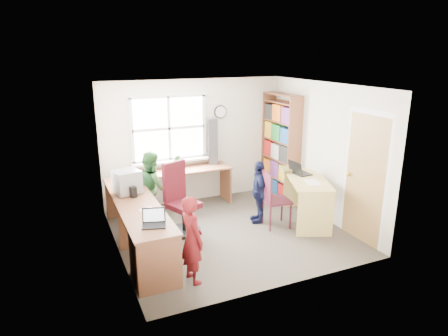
% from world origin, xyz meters
% --- Properties ---
extents(room, '(3.64, 3.44, 2.44)m').
position_xyz_m(room, '(0.01, 0.10, 1.22)').
color(room, '#423B33').
rests_on(room, ground).
extents(l_desk, '(2.38, 2.95, 0.75)m').
position_xyz_m(l_desk, '(-1.31, -0.28, 0.46)').
color(l_desk, brown).
rests_on(l_desk, ground).
extents(right_desk, '(1.09, 1.49, 0.78)m').
position_xyz_m(right_desk, '(1.44, -0.08, 0.57)').
color(right_desk, '#E9D074').
rests_on(right_desk, ground).
extents(bookshelf, '(0.30, 1.02, 2.10)m').
position_xyz_m(bookshelf, '(1.65, 1.19, 1.00)').
color(bookshelf, brown).
rests_on(bookshelf, ground).
extents(swivel_chair, '(0.72, 0.72, 1.18)m').
position_xyz_m(swivel_chair, '(-0.73, 0.37, 0.51)').
color(swivel_chair, black).
rests_on(swivel_chair, ground).
extents(wooden_chair, '(0.48, 0.48, 0.98)m').
position_xyz_m(wooden_chair, '(0.76, -0.06, 0.53)').
color(wooden_chair, '#521B2A').
rests_on(wooden_chair, ground).
extents(crt_monitor, '(0.44, 0.41, 0.37)m').
position_xyz_m(crt_monitor, '(-1.54, 0.50, 0.94)').
color(crt_monitor, gray).
rests_on(crt_monitor, l_desk).
extents(laptop_left, '(0.36, 0.32, 0.21)m').
position_xyz_m(laptop_left, '(-1.45, -0.82, 0.80)').
color(laptop_left, black).
rests_on(laptop_left, l_desk).
extents(laptop_right, '(0.33, 0.38, 0.25)m').
position_xyz_m(laptop_right, '(1.43, 0.20, 0.84)').
color(laptop_right, black).
rests_on(laptop_right, right_desk).
extents(speaker_a, '(0.11, 0.11, 0.17)m').
position_xyz_m(speaker_a, '(-1.49, 0.28, 0.84)').
color(speaker_a, black).
rests_on(speaker_a, l_desk).
extents(speaker_b, '(0.10, 0.10, 0.17)m').
position_xyz_m(speaker_b, '(-1.44, 0.89, 0.84)').
color(speaker_b, black).
rests_on(speaker_b, l_desk).
extents(cd_tower, '(0.22, 0.21, 0.90)m').
position_xyz_m(cd_tower, '(0.33, 1.54, 1.20)').
color(cd_tower, black).
rests_on(cd_tower, l_desk).
extents(game_box, '(0.39, 0.39, 0.06)m').
position_xyz_m(game_box, '(1.40, 0.42, 0.81)').
color(game_box, red).
rests_on(game_box, right_desk).
extents(paper_a, '(0.26, 0.32, 0.00)m').
position_xyz_m(paper_a, '(-1.40, -0.35, 0.75)').
color(paper_a, white).
rests_on(paper_a, l_desk).
extents(paper_b, '(0.32, 0.37, 0.00)m').
position_xyz_m(paper_b, '(1.38, -0.30, 0.78)').
color(paper_b, white).
rests_on(paper_b, right_desk).
extents(potted_plant, '(0.18, 0.16, 0.30)m').
position_xyz_m(potted_plant, '(-0.48, 1.39, 0.90)').
color(potted_plant, '#327E43').
rests_on(potted_plant, l_desk).
extents(person_red, '(0.34, 0.47, 1.17)m').
position_xyz_m(person_red, '(-1.04, -1.11, 0.59)').
color(person_red, maroon).
rests_on(person_red, ground).
extents(person_green, '(0.55, 0.68, 1.29)m').
position_xyz_m(person_green, '(-1.07, 0.87, 0.65)').
color(person_green, '#2C6729').
rests_on(person_green, ground).
extents(person_navy, '(0.44, 0.70, 1.10)m').
position_xyz_m(person_navy, '(0.65, 0.22, 0.55)').
color(person_navy, '#121739').
rests_on(person_navy, ground).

